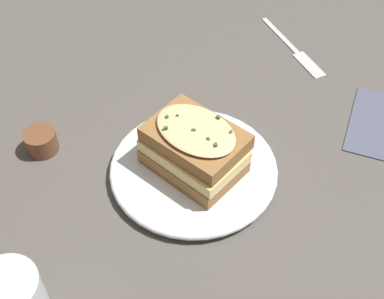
{
  "coord_description": "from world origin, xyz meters",
  "views": [
    {
      "loc": [
        -0.44,
        -0.21,
        0.58
      ],
      "look_at": [
        0.0,
        0.0,
        0.05
      ],
      "focal_mm": 50.0,
      "sensor_mm": 36.0,
      "label": 1
    }
  ],
  "objects_px": {
    "fork": "(298,53)",
    "sandwich": "(194,147)",
    "condiment_pot": "(41,141)",
    "dinner_plate": "(192,167)"
  },
  "relations": [
    {
      "from": "dinner_plate",
      "to": "fork",
      "type": "relative_size",
      "value": 1.5
    },
    {
      "from": "dinner_plate",
      "to": "condiment_pot",
      "type": "relative_size",
      "value": 5.03
    },
    {
      "from": "sandwich",
      "to": "condiment_pot",
      "type": "bearing_deg",
      "value": 104.95
    },
    {
      "from": "dinner_plate",
      "to": "fork",
      "type": "distance_m",
      "value": 0.33
    },
    {
      "from": "fork",
      "to": "condiment_pot",
      "type": "xyz_separation_m",
      "value": [
        -0.38,
        0.27,
        0.01
      ]
    },
    {
      "from": "dinner_plate",
      "to": "condiment_pot",
      "type": "distance_m",
      "value": 0.22
    },
    {
      "from": "sandwich",
      "to": "fork",
      "type": "bearing_deg",
      "value": -8.25
    },
    {
      "from": "fork",
      "to": "condiment_pot",
      "type": "height_order",
      "value": "condiment_pot"
    },
    {
      "from": "fork",
      "to": "condiment_pot",
      "type": "bearing_deg",
      "value": 3.87
    },
    {
      "from": "fork",
      "to": "sandwich",
      "type": "bearing_deg",
      "value": 30.5
    }
  ]
}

